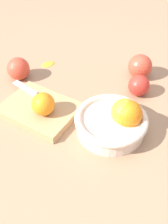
{
  "coord_description": "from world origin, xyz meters",
  "views": [
    {
      "loc": [
        -0.23,
        0.6,
        0.56
      ],
      "look_at": [
        -0.06,
        0.08,
        0.04
      ],
      "focal_mm": 42.95,
      "sensor_mm": 36.0,
      "label": 1
    }
  ],
  "objects_px": {
    "cutting_board": "(40,109)",
    "apple_front_left": "(139,85)",
    "knife": "(35,94)",
    "apple_front_left_2": "(140,66)",
    "bowl": "(115,120)",
    "apple_front_right": "(18,69)",
    "orange_on_board": "(43,104)"
  },
  "relations": [
    {
      "from": "orange_on_board",
      "to": "apple_front_left",
      "type": "xyz_separation_m",
      "value": [
        -0.24,
        -0.2,
        -0.02
      ]
    },
    {
      "from": "knife",
      "to": "apple_front_left",
      "type": "height_order",
      "value": "apple_front_left"
    },
    {
      "from": "knife",
      "to": "apple_front_right",
      "type": "relative_size",
      "value": 1.96
    },
    {
      "from": "cutting_board",
      "to": "orange_on_board",
      "type": "height_order",
      "value": "orange_on_board"
    },
    {
      "from": "cutting_board",
      "to": "apple_front_left",
      "type": "height_order",
      "value": "apple_front_left"
    },
    {
      "from": "apple_front_right",
      "to": "orange_on_board",
      "type": "bearing_deg",
      "value": 136.38
    },
    {
      "from": "bowl",
      "to": "apple_front_left_2",
      "type": "bearing_deg",
      "value": -94.58
    },
    {
      "from": "orange_on_board",
      "to": "apple_front_left",
      "type": "height_order",
      "value": "orange_on_board"
    },
    {
      "from": "apple_front_right",
      "to": "apple_front_left_2",
      "type": "xyz_separation_m",
      "value": [
        -0.39,
        -0.14,
        0.0
      ]
    },
    {
      "from": "cutting_board",
      "to": "apple_front_left",
      "type": "distance_m",
      "value": 0.32
    },
    {
      "from": "bowl",
      "to": "orange_on_board",
      "type": "height_order",
      "value": "bowl"
    },
    {
      "from": "bowl",
      "to": "cutting_board",
      "type": "distance_m",
      "value": 0.23
    },
    {
      "from": "bowl",
      "to": "cutting_board",
      "type": "xyz_separation_m",
      "value": [
        0.23,
        -0.0,
        -0.03
      ]
    },
    {
      "from": "cutting_board",
      "to": "apple_front_right",
      "type": "relative_size",
      "value": 2.82
    },
    {
      "from": "cutting_board",
      "to": "bowl",
      "type": "bearing_deg",
      "value": 179.36
    },
    {
      "from": "apple_front_left_2",
      "to": "orange_on_board",
      "type": "bearing_deg",
      "value": 52.65
    },
    {
      "from": "apple_front_right",
      "to": "apple_front_left",
      "type": "bearing_deg",
      "value": -174.27
    },
    {
      "from": "cutting_board",
      "to": "apple_front_left_2",
      "type": "xyz_separation_m",
      "value": [
        -0.25,
        -0.27,
        0.03
      ]
    },
    {
      "from": "cutting_board",
      "to": "apple_front_left_2",
      "type": "distance_m",
      "value": 0.37
    },
    {
      "from": "orange_on_board",
      "to": "cutting_board",
      "type": "bearing_deg",
      "value": -38.69
    },
    {
      "from": "cutting_board",
      "to": "knife",
      "type": "relative_size",
      "value": 1.44
    },
    {
      "from": "apple_front_right",
      "to": "apple_front_left_2",
      "type": "height_order",
      "value": "apple_front_left_2"
    },
    {
      "from": "knife",
      "to": "apple_front_left",
      "type": "relative_size",
      "value": 2.2
    },
    {
      "from": "apple_front_right",
      "to": "apple_front_left_2",
      "type": "bearing_deg",
      "value": -160.58
    },
    {
      "from": "knife",
      "to": "apple_front_left_2",
      "type": "bearing_deg",
      "value": -141.13
    },
    {
      "from": "apple_front_left",
      "to": "apple_front_right",
      "type": "bearing_deg",
      "value": 5.73
    },
    {
      "from": "apple_front_right",
      "to": "apple_front_left",
      "type": "distance_m",
      "value": 0.41
    },
    {
      "from": "cutting_board",
      "to": "apple_front_left_2",
      "type": "height_order",
      "value": "apple_front_left_2"
    },
    {
      "from": "apple_front_left_2",
      "to": "apple_front_left",
      "type": "bearing_deg",
      "value": 97.92
    },
    {
      "from": "apple_front_left",
      "to": "bowl",
      "type": "bearing_deg",
      "value": 78.8
    },
    {
      "from": "knife",
      "to": "apple_front_left_2",
      "type": "relative_size",
      "value": 1.83
    },
    {
      "from": "knife",
      "to": "bowl",
      "type": "bearing_deg",
      "value": 169.6
    }
  ]
}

